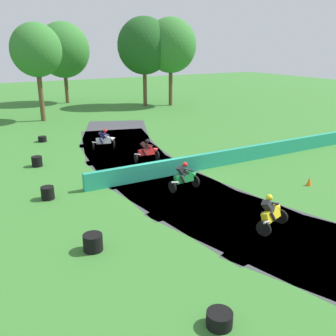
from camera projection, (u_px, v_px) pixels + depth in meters
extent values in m
plane|color=#38752D|center=(157.00, 178.00, 20.26)|extent=(120.00, 120.00, 0.00)
cube|color=#3D3D42|center=(116.00, 132.00, 30.84)|extent=(8.42, 10.75, 0.01)
cube|color=#3D3D42|center=(119.00, 144.00, 27.17)|extent=(7.46, 10.53, 0.01)
cube|color=#3D3D42|center=(131.00, 159.00, 23.62)|extent=(6.37, 10.13, 0.01)
cube|color=#3D3D42|center=(157.00, 178.00, 20.26)|extent=(5.18, 9.56, 0.01)
cube|color=#3D3D42|center=(201.00, 202.00, 17.14)|extent=(6.23, 10.07, 0.01)
cube|color=#3D3D42|center=(275.00, 233.00, 14.31)|extent=(7.33, 10.49, 0.01)
cube|color=#239375|center=(242.00, 155.00, 22.90)|extent=(19.99, 0.47, 0.90)
cylinder|color=black|center=(114.00, 144.00, 25.83)|extent=(0.26, 0.66, 0.66)
cylinder|color=black|center=(94.00, 146.00, 25.50)|extent=(0.26, 0.66, 0.66)
cube|color=silver|center=(104.00, 141.00, 25.60)|extent=(1.05, 0.57, 0.43)
ellipsoid|color=silver|center=(106.00, 137.00, 25.59)|extent=(0.50, 0.41, 0.27)
cone|color=silver|center=(113.00, 138.00, 25.74)|extent=(0.46, 0.43, 0.43)
cylinder|color=#B2B2B7|center=(95.00, 143.00, 25.36)|extent=(0.42, 0.20, 0.17)
cube|color=#1E1E4C|center=(102.00, 135.00, 25.50)|extent=(0.55, 0.45, 0.59)
sphere|color=red|center=(105.00, 131.00, 25.49)|extent=(0.26, 0.26, 0.26)
cylinder|color=#1E1E4C|center=(106.00, 134.00, 25.73)|extent=(0.43, 0.21, 0.24)
cylinder|color=#1E1E4C|center=(106.00, 135.00, 25.39)|extent=(0.43, 0.21, 0.24)
cylinder|color=#1E1E4C|center=(101.00, 140.00, 25.72)|extent=(0.28, 0.21, 0.42)
cylinder|color=#1E1E4C|center=(101.00, 141.00, 25.38)|extent=(0.28, 0.21, 0.42)
cylinder|color=black|center=(157.00, 156.00, 23.22)|extent=(0.19, 0.74, 0.73)
cylinder|color=black|center=(136.00, 158.00, 22.71)|extent=(0.19, 0.74, 0.73)
cube|color=red|center=(146.00, 152.00, 22.94)|extent=(1.04, 0.51, 0.46)
ellipsoid|color=red|center=(149.00, 148.00, 22.98)|extent=(0.48, 0.39, 0.30)
cone|color=red|center=(156.00, 149.00, 23.18)|extent=(0.42, 0.41, 0.47)
cylinder|color=#B2B2B7|center=(138.00, 154.00, 22.62)|extent=(0.42, 0.18, 0.18)
cube|color=#331919|center=(144.00, 146.00, 22.88)|extent=(0.52, 0.44, 0.62)
sphere|color=black|center=(147.00, 141.00, 22.94)|extent=(0.26, 0.26, 0.26)
cylinder|color=#331919|center=(148.00, 145.00, 23.15)|extent=(0.43, 0.19, 0.24)
cylinder|color=#331919|center=(150.00, 145.00, 22.81)|extent=(0.43, 0.19, 0.24)
cylinder|color=#331919|center=(143.00, 152.00, 23.04)|extent=(0.27, 0.22, 0.42)
cylinder|color=#331919|center=(144.00, 152.00, 22.71)|extent=(0.27, 0.22, 0.42)
cylinder|color=black|center=(196.00, 182.00, 18.84)|extent=(0.12, 0.70, 0.70)
cylinder|color=black|center=(172.00, 187.00, 18.12)|extent=(0.12, 0.70, 0.70)
cube|color=#198438|center=(184.00, 178.00, 18.43)|extent=(1.01, 0.39, 0.44)
ellipsoid|color=#198438|center=(186.00, 173.00, 18.48)|extent=(0.45, 0.34, 0.29)
cone|color=#198438|center=(195.00, 173.00, 18.76)|extent=(0.41, 0.39, 0.45)
cylinder|color=#B2B2B7|center=(175.00, 182.00, 18.04)|extent=(0.41, 0.11, 0.17)
cube|color=#28282D|center=(182.00, 171.00, 18.32)|extent=(0.51, 0.39, 0.61)
sphere|color=red|center=(185.00, 165.00, 18.39)|extent=(0.26, 0.26, 0.26)
cylinder|color=#28282D|center=(184.00, 169.00, 18.61)|extent=(0.43, 0.11, 0.24)
cylinder|color=#28282D|center=(188.00, 170.00, 18.31)|extent=(0.43, 0.11, 0.24)
cylinder|color=#28282D|center=(179.00, 178.00, 18.49)|extent=(0.28, 0.18, 0.42)
cylinder|color=#28282D|center=(183.00, 179.00, 18.18)|extent=(0.28, 0.18, 0.42)
cylinder|color=black|center=(281.00, 216.00, 15.04)|extent=(0.32, 0.74, 0.75)
cylinder|color=black|center=(264.00, 229.00, 14.05)|extent=(0.32, 0.74, 0.75)
cube|color=yellow|center=(271.00, 215.00, 14.51)|extent=(1.07, 0.68, 0.47)
ellipsoid|color=yellow|center=(272.00, 207.00, 14.61)|extent=(0.52, 0.46, 0.31)
cone|color=yellow|center=(278.00, 207.00, 14.98)|extent=(0.48, 0.46, 0.48)
cylinder|color=#B2B2B7|center=(267.00, 222.00, 14.01)|extent=(0.41, 0.21, 0.18)
cube|color=#28282D|center=(268.00, 206.00, 14.41)|extent=(0.59, 0.40, 0.63)
sphere|color=yellow|center=(269.00, 198.00, 14.54)|extent=(0.26, 0.26, 0.26)
cylinder|color=#28282D|center=(267.00, 204.00, 14.73)|extent=(0.44, 0.20, 0.24)
cylinder|color=#28282D|center=(276.00, 203.00, 14.48)|extent=(0.44, 0.20, 0.24)
cylinder|color=#28282D|center=(264.00, 216.00, 14.51)|extent=(0.32, 0.20, 0.42)
cylinder|color=#28282D|center=(273.00, 216.00, 14.25)|extent=(0.32, 0.20, 0.42)
cylinder|color=black|center=(42.00, 140.00, 27.70)|extent=(0.61, 0.61, 0.20)
cylinder|color=black|center=(42.00, 138.00, 27.64)|extent=(0.61, 0.61, 0.20)
cylinder|color=black|center=(37.00, 165.00, 22.13)|extent=(0.61, 0.61, 0.20)
cylinder|color=black|center=(37.00, 161.00, 22.06)|extent=(0.61, 0.61, 0.20)
cylinder|color=black|center=(37.00, 158.00, 22.00)|extent=(0.61, 0.61, 0.20)
cylinder|color=black|center=(48.00, 197.00, 17.45)|extent=(0.61, 0.61, 0.20)
cylinder|color=black|center=(48.00, 193.00, 17.39)|extent=(0.61, 0.61, 0.20)
cylinder|color=black|center=(47.00, 189.00, 17.33)|extent=(0.61, 0.61, 0.20)
cylinder|color=black|center=(93.00, 247.00, 13.11)|extent=(0.69, 0.69, 0.20)
cylinder|color=black|center=(93.00, 242.00, 13.04)|extent=(0.69, 0.69, 0.20)
cylinder|color=black|center=(93.00, 237.00, 12.98)|extent=(0.69, 0.69, 0.20)
cylinder|color=black|center=(219.00, 322.00, 9.58)|extent=(0.69, 0.69, 0.20)
cylinder|color=black|center=(220.00, 316.00, 9.52)|extent=(0.69, 0.69, 0.20)
cone|color=orange|center=(309.00, 181.00, 19.08)|extent=(0.28, 0.28, 0.44)
cylinder|color=brown|center=(171.00, 87.00, 43.65)|extent=(0.44, 0.44, 4.30)
ellipsoid|color=#33752D|center=(171.00, 45.00, 42.19)|extent=(5.80, 5.80, 6.09)
cylinder|color=brown|center=(41.00, 97.00, 34.65)|extent=(0.44, 0.44, 4.47)
ellipsoid|color=#33752D|center=(36.00, 50.00, 33.34)|extent=(4.52, 4.52, 4.75)
cylinder|color=brown|center=(145.00, 88.00, 43.31)|extent=(0.44, 0.44, 4.17)
ellipsoid|color=#1E511E|center=(144.00, 46.00, 41.85)|extent=(6.00, 6.00, 6.30)
cylinder|color=brown|center=(67.00, 88.00, 45.52)|extent=(0.44, 0.44, 3.62)
ellipsoid|color=#33752D|center=(63.00, 50.00, 44.13)|extent=(6.13, 6.13, 6.44)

